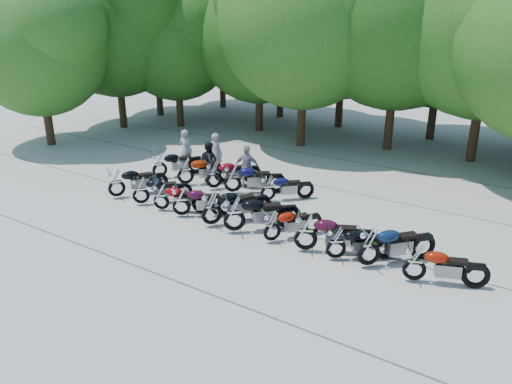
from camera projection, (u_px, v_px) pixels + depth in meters
The scene contains 33 objects.
ground at pixel (230, 238), 16.02m from camera, with size 90.00×90.00×0.00m, color #A39E93.
tree_0 at pixel (155, 31), 32.22m from camera, with size 7.50×7.50×9.21m.
tree_1 at pixel (176, 41), 29.25m from camera, with size 6.97×6.97×8.55m.
tree_2 at pixel (259, 38), 27.95m from camera, with size 7.31×7.31×8.97m.
tree_3 at pixel (305, 20), 24.44m from camera, with size 8.70×8.70×10.67m.
tree_4 at pixel (400, 14), 23.66m from camera, with size 9.13×9.13×11.20m.
tree_5 at pixel (493, 16), 21.67m from camera, with size 9.04×9.04×11.10m.
tree_9 at pixel (221, 28), 34.83m from camera, with size 7.59×7.59×9.32m.
tree_10 at pixel (281, 28), 31.59m from camera, with size 7.78×7.78×9.55m.
tree_11 at pixel (344, 33), 28.88m from camera, with size 7.56×7.56×9.28m.
tree_12 at pixel (443, 32), 25.97m from camera, with size 7.88×7.88×9.67m.
tree_16 at pixel (37, 47), 25.03m from camera, with size 6.97×6.97×8.55m.
tree_17 at pixel (114, 24), 28.52m from camera, with size 8.31×8.31×10.20m.
motorcycle_0 at pixel (116, 182), 19.12m from camera, with size 0.70×2.30×1.30m, color black, non-canonical shape.
motorcycle_1 at pixel (141, 189), 18.46m from camera, with size 0.66×2.16×1.22m, color black, non-canonical shape.
motorcycle_2 at pixel (161, 196), 17.93m from camera, with size 0.63×2.06×1.17m, color #7C0409, non-canonical shape.
motorcycle_3 at pixel (181, 200), 17.40m from camera, with size 0.67×2.22×1.25m, color #37071F, non-canonical shape.
motorcycle_4 at pixel (212, 207), 16.62m from camera, with size 0.76×2.49×1.41m, color black, non-canonical shape.
motorcycle_5 at pixel (234, 213), 16.13m from camera, with size 0.77×2.52×1.43m, color black, non-canonical shape.
motorcycle_6 at pixel (272, 225), 15.52m from camera, with size 0.63×2.07×1.17m, color #8D1305, non-canonical shape.
motorcycle_7 at pixel (306, 231), 14.88m from camera, with size 0.74×2.43×1.37m, color #35071C, non-canonical shape.
motorcycle_8 at pixel (336, 242), 14.42m from camera, with size 0.63×2.07×1.17m, color black, non-canonical shape.
motorcycle_9 at pixel (370, 245), 13.98m from camera, with size 0.74×2.42×1.37m, color #0C1C37, non-canonical shape.
motorcycle_10 at pixel (415, 262), 13.25m from camera, with size 0.66×2.16×1.22m, color maroon, non-canonical shape.
motorcycle_11 at pixel (159, 164), 21.27m from camera, with size 0.70×2.31×1.31m, color black, non-canonical shape.
motorcycle_12 at pixel (185, 170), 20.49m from camera, with size 0.72×2.37×1.34m, color maroon, non-canonical shape.
motorcycle_13 at pixel (214, 174), 20.02m from camera, with size 0.71×2.35×1.33m, color maroon, non-canonical shape.
motorcycle_14 at pixel (233, 177), 19.58m from camera, with size 0.73×2.40×1.36m, color #0C0D36, non-canonical shape.
motorcycle_15 at pixel (268, 187), 18.80m from camera, with size 0.62×2.05×1.16m, color #0B0D34, non-canonical shape.
rider_0 at pixel (186, 150), 22.31m from camera, with size 0.68×0.45×1.87m, color gray.
rider_1 at pixel (209, 162), 20.90m from camera, with size 0.84×0.65×1.73m, color black.
rider_2 at pixel (247, 167), 20.08m from camera, with size 1.05×0.44×1.79m, color #969598.
rider_3 at pixel (216, 154), 21.82m from camera, with size 0.67×0.44×1.85m, color #959597.
Camera 1 is at (8.68, -11.64, 6.98)m, focal length 35.00 mm.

